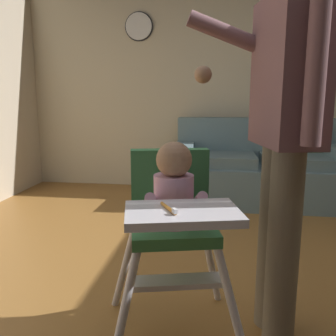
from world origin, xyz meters
The scene contains 6 objects.
ground centered at (0.00, 0.00, -0.05)m, with size 6.34×6.63×0.10m, color olive.
wall_far centered at (0.00, 2.55, 1.33)m, with size 5.54×0.06×2.65m, color beige.
couch centered at (0.32, 2.03, 0.33)m, with size 1.75×0.86×0.86m.
high_chair centered at (-0.29, -0.33, 0.62)m, with size 0.72×0.82×0.91m.
adult_standing centered at (0.17, -0.23, 0.95)m, with size 0.58×0.50×1.67m.
wall_clock centered at (-1.05, 2.50, 1.89)m, with size 0.33×0.04×0.33m.
Camera 1 is at (-0.11, -1.82, 1.09)m, focal length 38.68 mm.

